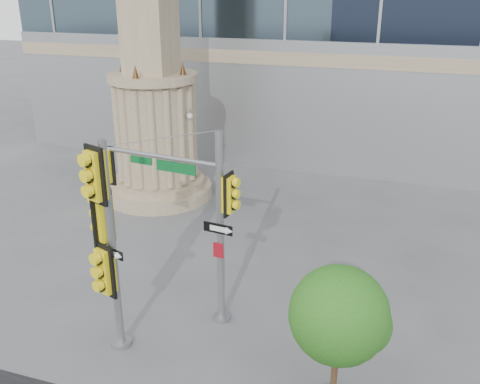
% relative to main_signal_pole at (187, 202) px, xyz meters
% --- Properties ---
extents(ground, '(120.00, 120.00, 0.00)m').
position_rel_main_signal_pole_xyz_m(ground, '(1.36, -1.61, -3.21)').
color(ground, '#545456').
rests_on(ground, ground).
extents(monument, '(4.40, 4.40, 16.60)m').
position_rel_main_signal_pole_xyz_m(monument, '(-4.64, 7.39, 2.31)').
color(monument, gray).
rests_on(monument, ground).
extents(main_signal_pole, '(4.00, 0.84, 5.18)m').
position_rel_main_signal_pole_xyz_m(main_signal_pole, '(0.00, 0.00, 0.00)').
color(main_signal_pole, slate).
rests_on(main_signal_pole, ground).
extents(secondary_signal_pole, '(0.90, 0.86, 5.27)m').
position_rel_main_signal_pole_xyz_m(secondary_signal_pole, '(-1.14, -2.01, -0.12)').
color(secondary_signal_pole, slate).
rests_on(secondary_signal_pole, ground).
extents(street_tree, '(2.07, 2.02, 3.23)m').
position_rel_main_signal_pole_xyz_m(street_tree, '(4.26, -2.20, -1.09)').
color(street_tree, gray).
rests_on(street_tree, ground).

